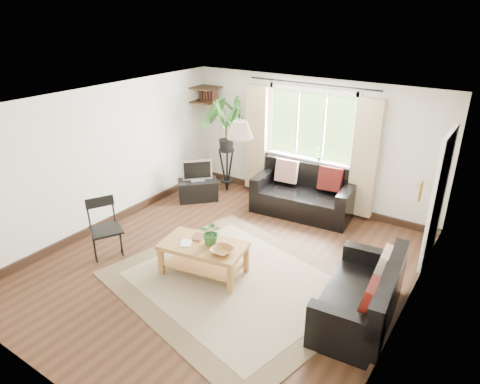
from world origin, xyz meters
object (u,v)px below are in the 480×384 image
Objects in this scene: coffee_table at (204,259)px; tv_stand at (198,190)px; palm_stand at (226,146)px; sofa_back at (304,192)px; folding_chair at (106,231)px; sofa_right at (360,292)px.

coffee_table reaches higher than tv_stand.
sofa_back is at bearing -2.33° from palm_stand.
folding_chair is (0.02, -3.14, -0.50)m from palm_stand.
sofa_right is 1.36× the size of coffee_table.
folding_chair reaches higher than tv_stand.
sofa_right is 0.83× the size of palm_stand.
sofa_back is 2.10m from tv_stand.
coffee_table is (-0.30, -2.58, -0.18)m from sofa_back.
sofa_right is at bearing -32.62° from palm_stand.
sofa_back is 1.51× the size of coffee_table.
tv_stand is 0.39× the size of palm_stand.
palm_stand is 2.08× the size of folding_chair.
sofa_right is at bearing -56.36° from sofa_back.
folding_chair is (-1.76, -3.06, 0.04)m from sofa_back.
sofa_right is 4.20m from tv_stand.
palm_stand is at bearing 28.34° from tv_stand.
sofa_right is at bearing -68.72° from tv_stand.
sofa_back is 2.94m from sofa_right.
folding_chair is at bearing -89.55° from palm_stand.
folding_chair is (-3.63, -0.79, 0.09)m from sofa_right.
palm_stand is at bearing 28.05° from folding_chair.
sofa_back reaches higher than coffee_table.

